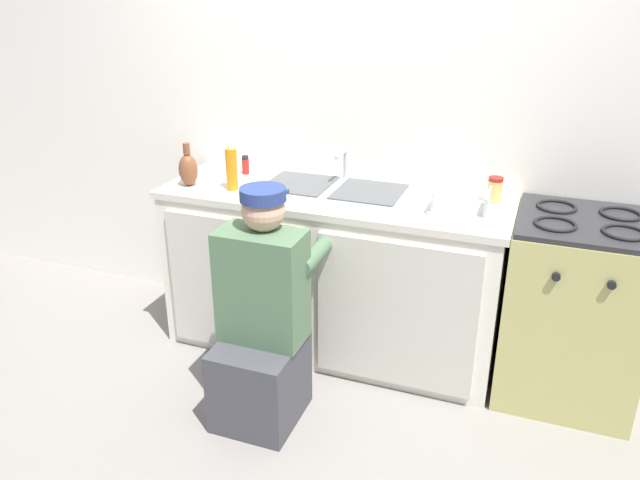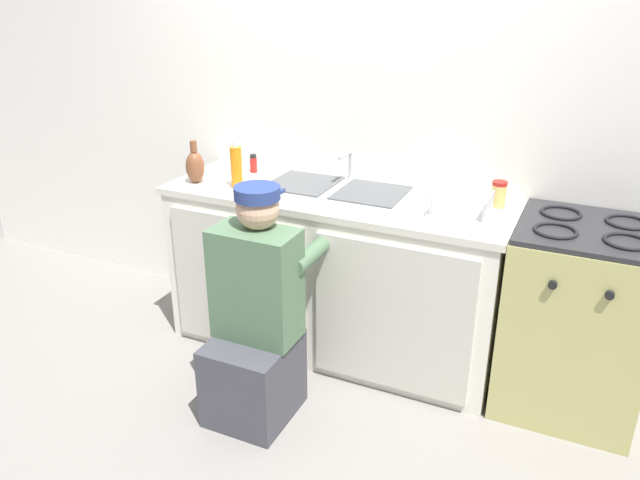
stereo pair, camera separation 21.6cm
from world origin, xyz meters
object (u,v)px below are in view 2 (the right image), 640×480
object	(u,v)px
plumber_person	(256,325)
dish_rack_tray	(461,211)
stove_range	(575,318)
soap_bottle_orange	(236,167)
sink_double_basin	(337,190)
spice_bottle_red	(253,164)
vase_decorative	(195,166)
condiment_jar	(499,194)

from	to	relation	value
plumber_person	dish_rack_tray	xyz separation A→B (m)	(0.75, 0.64, 0.46)
stove_range	soap_bottle_orange	xyz separation A→B (m)	(-1.73, -0.12, 0.55)
sink_double_basin	spice_bottle_red	bearing A→B (deg)	165.35
plumber_person	stove_range	bearing A→B (deg)	27.21
spice_bottle_red	vase_decorative	bearing A→B (deg)	-122.34
dish_rack_tray	stove_range	bearing A→B (deg)	4.20
stove_range	vase_decorative	bearing A→B (deg)	-175.93
plumber_person	soap_bottle_orange	distance (m)	0.88
sink_double_basin	plumber_person	size ratio (longest dim) A/B	0.72
spice_bottle_red	condiment_jar	world-z (taller)	condiment_jar
stove_range	plumber_person	size ratio (longest dim) A/B	0.84
stove_range	sink_double_basin	bearing A→B (deg)	179.90
spice_bottle_red	dish_rack_tray	bearing A→B (deg)	-8.99
condiment_jar	dish_rack_tray	bearing A→B (deg)	-123.57
stove_range	condiment_jar	bearing A→B (deg)	160.16
plumber_person	soap_bottle_orange	world-z (taller)	soap_bottle_orange
stove_range	dish_rack_tray	distance (m)	0.73
sink_double_basin	stove_range	xyz separation A→B (m)	(1.21, -0.00, -0.45)
condiment_jar	spice_bottle_red	bearing A→B (deg)	-179.92
stove_range	condiment_jar	size ratio (longest dim) A/B	7.26
sink_double_basin	soap_bottle_orange	bearing A→B (deg)	-166.38
spice_bottle_red	condiment_jar	xyz separation A→B (m)	(1.36, 0.00, 0.01)
spice_bottle_red	dish_rack_tray	size ratio (longest dim) A/B	0.37
sink_double_basin	plumber_person	xyz separation A→B (m)	(-0.10, -0.68, -0.45)
spice_bottle_red	soap_bottle_orange	bearing A→B (deg)	-77.16
sink_double_basin	soap_bottle_orange	xyz separation A→B (m)	(-0.52, -0.13, 0.09)
dish_rack_tray	sink_double_basin	bearing A→B (deg)	176.19
spice_bottle_red	dish_rack_tray	distance (m)	1.25
stove_range	vase_decorative	size ratio (longest dim) A/B	4.04
condiment_jar	vase_decorative	xyz separation A→B (m)	(-1.55, -0.30, 0.03)
spice_bottle_red	dish_rack_tray	xyz separation A→B (m)	(1.23, -0.19, -0.03)
plumber_person	soap_bottle_orange	size ratio (longest dim) A/B	4.42
sink_double_basin	vase_decorative	size ratio (longest dim) A/B	3.48
dish_rack_tray	vase_decorative	size ratio (longest dim) A/B	1.22
spice_bottle_red	vase_decorative	world-z (taller)	vase_decorative
plumber_person	vase_decorative	xyz separation A→B (m)	(-0.66, 0.54, 0.52)
plumber_person	sink_double_basin	bearing A→B (deg)	81.45
soap_bottle_orange	dish_rack_tray	distance (m)	1.17
sink_double_basin	vase_decorative	distance (m)	0.78
spice_bottle_red	plumber_person	bearing A→B (deg)	-60.10
stove_range	spice_bottle_red	bearing A→B (deg)	175.10
plumber_person	condiment_jar	xyz separation A→B (m)	(0.88, 0.83, 0.50)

